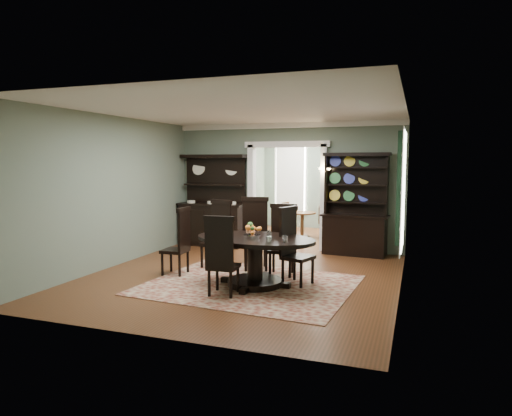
{
  "coord_description": "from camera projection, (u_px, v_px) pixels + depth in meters",
  "views": [
    {
      "loc": [
        2.97,
        -7.56,
        2.1
      ],
      "look_at": [
        0.06,
        0.6,
        1.21
      ],
      "focal_mm": 32.0,
      "sensor_mm": 36.0,
      "label": 1
    }
  ],
  "objects": [
    {
      "name": "room",
      "position": [
        242.0,
        191.0,
        8.17
      ],
      "size": [
        5.51,
        6.01,
        3.01
      ],
      "color": "brown",
      "rests_on": "ground"
    },
    {
      "name": "parlor",
      "position": [
        310.0,
        181.0,
        13.32
      ],
      "size": [
        3.51,
        3.5,
        3.01
      ],
      "color": "brown",
      "rests_on": "ground"
    },
    {
      "name": "doorway_trim",
      "position": [
        287.0,
        181.0,
        10.94
      ],
      "size": [
        2.08,
        0.25,
        2.57
      ],
      "color": "white",
      "rests_on": "floor"
    },
    {
      "name": "right_window",
      "position": [
        401.0,
        190.0,
        8.1
      ],
      "size": [
        0.15,
        1.47,
        2.12
      ],
      "color": "white",
      "rests_on": "wall_right"
    },
    {
      "name": "wall_sconce",
      "position": [
        325.0,
        170.0,
        10.45
      ],
      "size": [
        0.27,
        0.21,
        0.21
      ],
      "color": "#B1942F",
      "rests_on": "back_wall_right"
    },
    {
      "name": "rug",
      "position": [
        250.0,
        285.0,
        7.75
      ],
      "size": [
        3.59,
        3.03,
        0.01
      ],
      "primitive_type": "cube",
      "rotation": [
        0.0,
        0.0,
        -0.07
      ],
      "color": "maroon",
      "rests_on": "floor"
    },
    {
      "name": "dining_table",
      "position": [
        255.0,
        252.0,
        7.67
      ],
      "size": [
        2.24,
        2.16,
        0.83
      ],
      "rotation": [
        0.0,
        0.0,
        -0.12
      ],
      "color": "black",
      "rests_on": "rug"
    },
    {
      "name": "centerpiece",
      "position": [
        252.0,
        234.0,
        7.58
      ],
      "size": [
        1.45,
        0.93,
        0.24
      ],
      "color": "white",
      "rests_on": "dining_table"
    },
    {
      "name": "chair_far_left",
      "position": [
        219.0,
        232.0,
        9.06
      ],
      "size": [
        0.6,
        0.58,
        1.34
      ],
      "rotation": [
        0.0,
        0.0,
        2.87
      ],
      "color": "black",
      "rests_on": "rug"
    },
    {
      "name": "chair_far_mid",
      "position": [
        255.0,
        231.0,
        8.93
      ],
      "size": [
        0.67,
        0.65,
        1.4
      ],
      "rotation": [
        0.0,
        0.0,
        3.53
      ],
      "color": "black",
      "rests_on": "rug"
    },
    {
      "name": "chair_far_right",
      "position": [
        283.0,
        237.0,
        8.46
      ],
      "size": [
        0.54,
        0.52,
        1.31
      ],
      "rotation": [
        0.0,
        0.0,
        3.27
      ],
      "color": "black",
      "rests_on": "rug"
    },
    {
      "name": "chair_end_left",
      "position": [
        180.0,
        239.0,
        8.41
      ],
      "size": [
        0.47,
        0.49,
        1.26
      ],
      "rotation": [
        0.0,
        0.0,
        1.62
      ],
      "color": "black",
      "rests_on": "rug"
    },
    {
      "name": "chair_end_right",
      "position": [
        292.0,
        244.0,
        7.8
      ],
      "size": [
        0.59,
        0.61,
        1.33
      ],
      "rotation": [
        0.0,
        0.0,
        -1.89
      ],
      "color": "black",
      "rests_on": "rug"
    },
    {
      "name": "chair_near",
      "position": [
        221.0,
        254.0,
        7.03
      ],
      "size": [
        0.5,
        0.48,
        1.28
      ],
      "rotation": [
        0.0,
        0.0,
        0.07
      ],
      "color": "black",
      "rests_on": "rug"
    },
    {
      "name": "sideboard",
      "position": [
        213.0,
        214.0,
        11.39
      ],
      "size": [
        1.74,
        0.66,
        2.27
      ],
      "rotation": [
        0.0,
        0.0,
        -0.03
      ],
      "color": "black",
      "rests_on": "floor"
    },
    {
      "name": "welsh_dresser",
      "position": [
        355.0,
        218.0,
        10.23
      ],
      "size": [
        1.51,
        0.66,
        2.29
      ],
      "rotation": [
        0.0,
        0.0,
        -0.09
      ],
      "color": "black",
      "rests_on": "floor"
    },
    {
      "name": "parlor_table",
      "position": [
        302.0,
        221.0,
        12.57
      ],
      "size": [
        0.76,
        0.76,
        0.7
      ],
      "color": "#503216",
      "rests_on": "parlor_floor"
    },
    {
      "name": "parlor_chair_left",
      "position": [
        282.0,
        218.0,
        12.82
      ],
      "size": [
        0.44,
        0.43,
        0.96
      ],
      "rotation": [
        0.0,
        0.0,
        1.32
      ],
      "color": "#503216",
      "rests_on": "parlor_floor"
    },
    {
      "name": "parlor_chair_right",
      "position": [
        323.0,
        221.0,
        12.46
      ],
      "size": [
        0.4,
        0.39,
        0.88
      ],
      "rotation": [
        0.0,
        0.0,
        -1.36
      ],
      "color": "#503216",
      "rests_on": "parlor_floor"
    }
  ]
}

